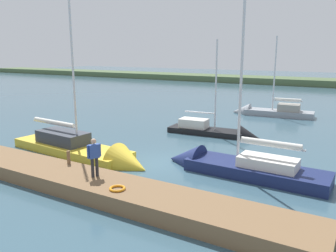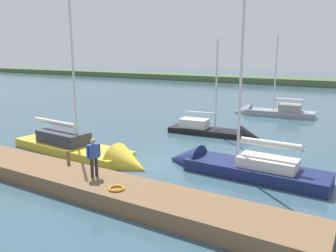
{
  "view_description": "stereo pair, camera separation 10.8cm",
  "coord_description": "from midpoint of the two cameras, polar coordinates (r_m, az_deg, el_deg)",
  "views": [
    {
      "loc": [
        -9.59,
        15.43,
        6.08
      ],
      "look_at": [
        0.23,
        -1.23,
        1.86
      ],
      "focal_mm": 36.34,
      "sensor_mm": 36.0,
      "label": 1
    },
    {
      "loc": [
        -9.68,
        15.37,
        6.08
      ],
      "look_at": [
        0.23,
        -1.23,
        1.86
      ],
      "focal_mm": 36.34,
      "sensor_mm": 36.0,
      "label": 2
    }
  ],
  "objects": [
    {
      "name": "ground_plane",
      "position": [
        19.16,
        -1.44,
        -6.21
      ],
      "size": [
        200.0,
        200.0,
        0.0
      ],
      "primitive_type": "plane",
      "color": "#385666"
    },
    {
      "name": "far_shoreline",
      "position": [
        69.76,
        22.61,
        6.36
      ],
      "size": [
        180.0,
        8.0,
        2.4
      ],
      "primitive_type": "cube",
      "color": "#4C603D",
      "rests_on": "ground_plane"
    },
    {
      "name": "person_on_dock",
      "position": [
        15.27,
        -12.48,
        -4.73
      ],
      "size": [
        0.38,
        0.62,
        1.74
      ],
      "rotation": [
        0.0,
        0.0,
        5.89
      ],
      "color": "#28282D",
      "rests_on": "dock_pier"
    },
    {
      "name": "sailboat_far_right",
      "position": [
        25.64,
        8.4,
        -1.25
      ],
      "size": [
        7.11,
        2.26,
        7.83
      ],
      "rotation": [
        0.0,
        0.0,
        3.22
      ],
      "color": "black",
      "rests_on": "ground_plane"
    },
    {
      "name": "mooring_post_near",
      "position": [
        17.52,
        -16.51,
        -5.06
      ],
      "size": [
        0.17,
        0.17,
        0.66
      ],
      "primitive_type": "cylinder",
      "color": "brown",
      "rests_on": "dock_pier"
    },
    {
      "name": "sailboat_near_dock",
      "position": [
        20.71,
        -13.49,
        -4.52
      ],
      "size": [
        10.25,
        3.05,
        11.84
      ],
      "rotation": [
        0.0,
        0.0,
        3.06
      ],
      "color": "gold",
      "rests_on": "ground_plane"
    },
    {
      "name": "dock_pier",
      "position": [
        15.32,
        -11.46,
        -9.98
      ],
      "size": [
        18.5,
        2.41,
        0.67
      ],
      "primitive_type": "cube",
      "color": "brown",
      "rests_on": "ground_plane"
    },
    {
      "name": "life_ring_buoy",
      "position": [
        14.02,
        -8.71,
        -10.31
      ],
      "size": [
        0.66,
        0.66,
        0.1
      ],
      "primitive_type": "torus",
      "color": "orange",
      "rests_on": "dock_pier"
    },
    {
      "name": "sailboat_behind_pier",
      "position": [
        17.97,
        10.34,
        -6.92
      ],
      "size": [
        8.5,
        2.32,
        10.08
      ],
      "rotation": [
        0.0,
        0.0,
        -0.03
      ],
      "color": "navy",
      "rests_on": "ground_plane"
    },
    {
      "name": "sailboat_mid_channel",
      "position": [
        34.77,
        16.28,
        2.12
      ],
      "size": [
        7.81,
        2.55,
        8.39
      ],
      "rotation": [
        0.0,
        0.0,
        0.09
      ],
      "color": "gray",
      "rests_on": "ground_plane"
    }
  ]
}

